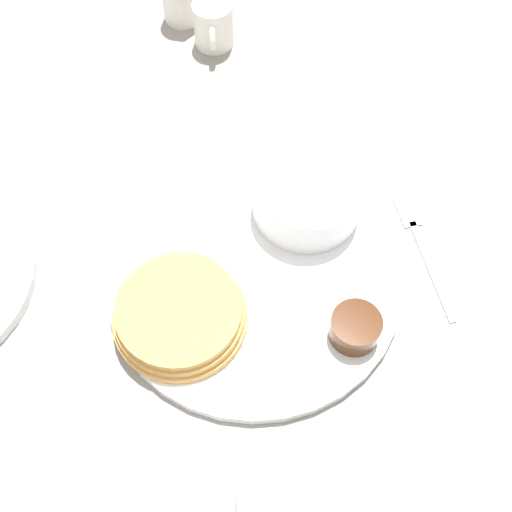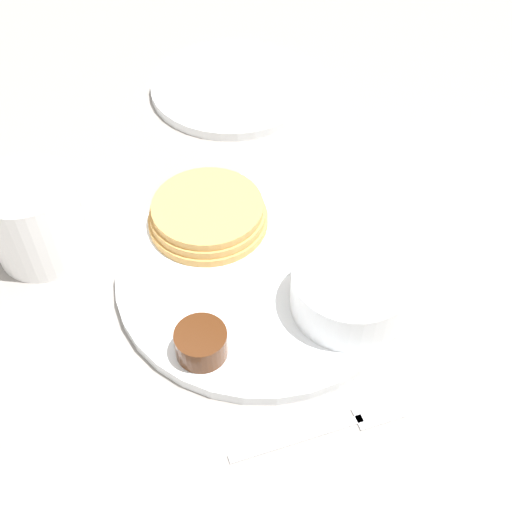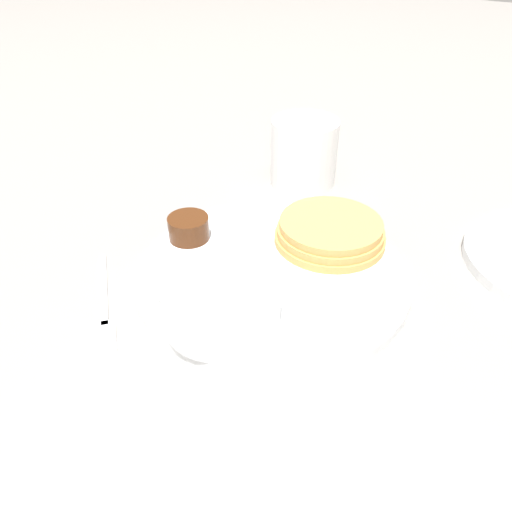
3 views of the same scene
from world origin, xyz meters
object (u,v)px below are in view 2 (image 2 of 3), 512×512
(bowl, at_px, (349,290))
(fork, at_px, (339,425))
(coffee_mug, at_px, (32,218))
(plate, at_px, (262,272))

(bowl, xyz_separation_m, fork, (0.11, 0.04, -0.03))
(bowl, bearing_deg, coffee_mug, -76.53)
(coffee_mug, relative_size, fork, 1.03)
(bowl, height_order, fork, bowl)
(plate, relative_size, bowl, 2.64)
(coffee_mug, bearing_deg, plate, 109.56)
(coffee_mug, bearing_deg, fork, 84.34)
(bowl, distance_m, coffee_mug, 0.32)
(plate, relative_size, fork, 2.38)
(bowl, bearing_deg, plate, -91.86)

